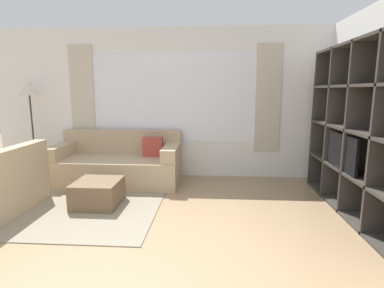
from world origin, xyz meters
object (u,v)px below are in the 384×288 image
object	(u,v)px
shelving_unit	(364,131)
couch_main	(118,165)
ottoman	(98,193)
floor_lamp	(29,93)

from	to	relation	value
shelving_unit	couch_main	world-z (taller)	shelving_unit
shelving_unit	ottoman	size ratio (longest dim) A/B	4.04
ottoman	couch_main	bearing A→B (deg)	92.86
shelving_unit	floor_lamp	distance (m)	5.35
couch_main	floor_lamp	bearing A→B (deg)	172.22
ottoman	shelving_unit	bearing A→B (deg)	-0.56
shelving_unit	floor_lamp	bearing A→B (deg)	165.31
ottoman	floor_lamp	size ratio (longest dim) A/B	0.35
shelving_unit	floor_lamp	size ratio (longest dim) A/B	1.43
shelving_unit	ottoman	distance (m)	3.59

